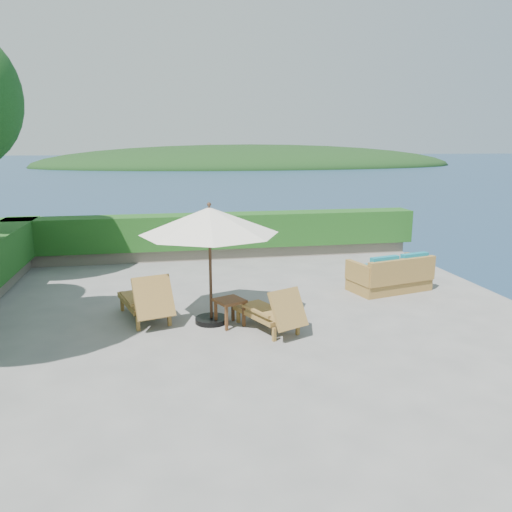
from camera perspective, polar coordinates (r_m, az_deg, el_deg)
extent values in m
plane|color=gray|center=(10.05, -0.83, -7.18)|extent=(12.00, 12.00, 0.00)
cube|color=#5E564B|center=(10.67, -0.81, -15.04)|extent=(12.00, 12.00, 3.00)
plane|color=#182C4D|center=(11.42, -0.78, -21.49)|extent=(600.00, 600.00, 0.00)
ellipsoid|color=black|center=(151.80, -0.69, 10.26)|extent=(126.00, 57.60, 12.60)
cube|color=slate|center=(15.34, -4.46, 0.47)|extent=(12.00, 0.60, 0.36)
cube|color=#1B4413|center=(15.21, -4.50, 2.94)|extent=(12.40, 0.90, 1.00)
cylinder|color=black|center=(9.87, -5.11, -7.30)|extent=(0.66, 0.66, 0.10)
cylinder|color=#3A2315|center=(9.56, -5.24, -1.16)|extent=(0.06, 0.06, 2.27)
cone|color=silver|center=(9.39, -5.35, 4.07)|extent=(2.75, 2.75, 0.50)
sphere|color=#3A2315|center=(9.35, -5.39, 5.89)|extent=(0.09, 0.09, 0.08)
cube|color=olive|center=(9.64, -13.34, -7.54)|extent=(0.08, 0.08, 0.28)
cube|color=olive|center=(9.79, -9.87, -7.07)|extent=(0.08, 0.08, 0.28)
cube|color=olive|center=(10.84, -15.05, -5.35)|extent=(0.08, 0.08, 0.28)
cube|color=olive|center=(10.97, -11.95, -4.97)|extent=(0.08, 0.08, 0.28)
cube|color=olive|center=(10.34, -12.80, -5.03)|extent=(1.09, 1.56, 0.10)
cube|color=olive|center=(9.50, -11.63, -4.64)|extent=(0.82, 0.64, 0.76)
cube|color=olive|center=(10.01, -14.57, -4.74)|extent=(0.33, 0.90, 0.05)
cube|color=olive|center=(10.19, -10.53, -4.24)|extent=(0.33, 0.90, 0.05)
cube|color=olive|center=(8.92, 2.09, -8.97)|extent=(0.08, 0.08, 0.25)
cube|color=olive|center=(9.24, 4.79, -8.23)|extent=(0.08, 0.08, 0.25)
cube|color=olive|center=(9.81, -2.03, -6.92)|extent=(0.08, 0.08, 0.25)
cube|color=olive|center=(10.10, 0.56, -6.33)|extent=(0.08, 0.08, 0.25)
cube|color=olive|center=(9.52, 0.93, -6.48)|extent=(1.10, 1.41, 0.09)
cube|color=olive|center=(8.89, 3.70, -6.07)|extent=(0.75, 0.63, 0.68)
cube|color=olive|center=(9.15, -0.03, -6.34)|extent=(0.39, 0.77, 0.05)
cube|color=olive|center=(9.52, 3.23, -5.59)|extent=(0.39, 0.77, 0.05)
cube|color=brown|center=(9.37, -3.40, -7.16)|extent=(0.06, 0.06, 0.48)
cube|color=brown|center=(9.57, -1.40, -6.72)|extent=(0.06, 0.06, 0.48)
cube|color=brown|center=(9.69, -4.62, -6.51)|extent=(0.06, 0.06, 0.48)
cube|color=brown|center=(9.88, -2.66, -6.10)|extent=(0.06, 0.06, 0.48)
cube|color=brown|center=(9.54, -3.04, -5.11)|extent=(0.66, 0.66, 0.05)
cube|color=olive|center=(12.32, 14.94, -2.85)|extent=(2.02, 1.34, 0.41)
cube|color=olive|center=(11.92, 16.35, -1.67)|extent=(1.84, 0.58, 0.57)
cube|color=olive|center=(11.71, 11.67, -1.92)|extent=(0.34, 0.93, 0.46)
cube|color=olive|center=(12.82, 18.09, -1.03)|extent=(0.34, 0.93, 0.46)
cube|color=#127083|center=(12.02, 13.27, -1.67)|extent=(0.96, 0.91, 0.19)
cube|color=#127083|center=(12.56, 16.40, -1.24)|extent=(0.96, 0.91, 0.19)
cube|color=#127083|center=(11.68, 14.47, -0.96)|extent=(0.73, 0.31, 0.37)
cube|color=#127083|center=(12.23, 17.63, -0.55)|extent=(0.73, 0.31, 0.37)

